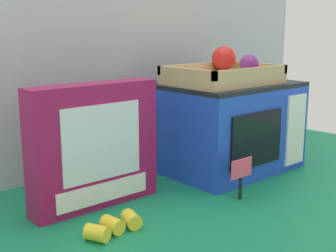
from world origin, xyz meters
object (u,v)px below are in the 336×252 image
(loose_toy_banana, at_px, (114,226))
(toy_microwave, at_px, (226,126))
(cookie_set_box, at_px, (94,146))
(price_sign, at_px, (241,173))
(food_groups_crate, at_px, (225,74))

(loose_toy_banana, bearing_deg, toy_microwave, 16.94)
(cookie_set_box, height_order, price_sign, cookie_set_box)
(price_sign, xyz_separation_m, loose_toy_banana, (-0.33, 0.04, -0.05))
(cookie_set_box, bearing_deg, loose_toy_banana, -109.92)
(price_sign, bearing_deg, cookie_set_box, 144.77)
(price_sign, height_order, loose_toy_banana, price_sign)
(toy_microwave, height_order, food_groups_crate, food_groups_crate)
(loose_toy_banana, bearing_deg, price_sign, -7.65)
(food_groups_crate, relative_size, price_sign, 2.94)
(toy_microwave, distance_m, loose_toy_banana, 0.53)
(cookie_set_box, xyz_separation_m, price_sign, (0.28, -0.20, -0.07))
(price_sign, bearing_deg, food_groups_crate, 52.50)
(toy_microwave, bearing_deg, cookie_set_box, 179.94)
(food_groups_crate, distance_m, loose_toy_banana, 0.57)
(cookie_set_box, xyz_separation_m, loose_toy_banana, (-0.06, -0.15, -0.12))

